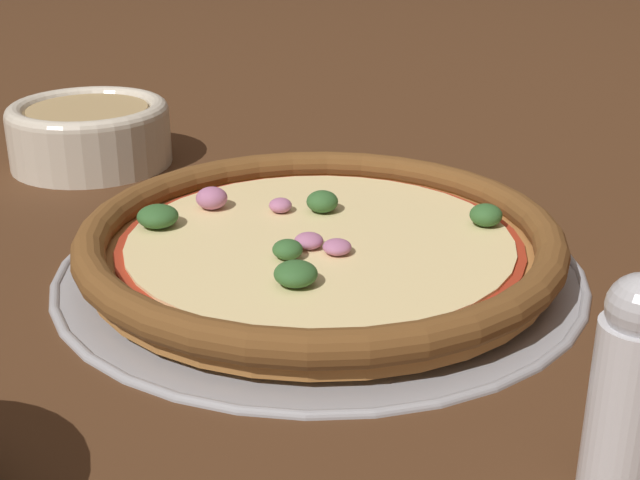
% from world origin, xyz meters
% --- Properties ---
extents(ground_plane, '(3.00, 3.00, 0.00)m').
position_xyz_m(ground_plane, '(0.00, 0.00, 0.00)').
color(ground_plane, '#4C2D19').
extents(pizza_tray, '(0.36, 0.36, 0.01)m').
position_xyz_m(pizza_tray, '(0.00, 0.00, 0.00)').
color(pizza_tray, '#9E9EA3').
rests_on(pizza_tray, ground_plane).
extents(pizza, '(0.33, 0.33, 0.03)m').
position_xyz_m(pizza, '(0.00, -0.00, 0.02)').
color(pizza, '#A86B33').
rests_on(pizza, pizza_tray).
extents(bowl_near, '(0.15, 0.15, 0.06)m').
position_xyz_m(bowl_near, '(-0.12, -0.29, 0.03)').
color(bowl_near, beige).
rests_on(bowl_near, ground_plane).
extents(pepper_shaker, '(0.03, 0.03, 0.11)m').
position_xyz_m(pepper_shaker, '(0.16, 0.22, 0.05)').
color(pepper_shaker, silver).
rests_on(pepper_shaker, ground_plane).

